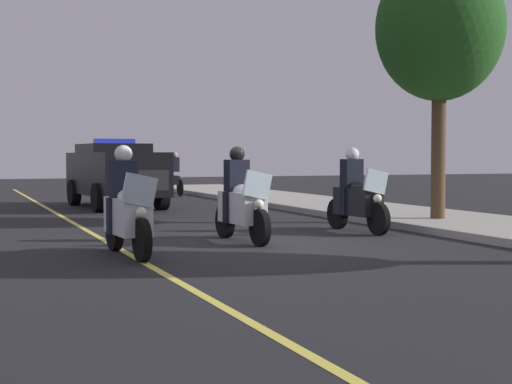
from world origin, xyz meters
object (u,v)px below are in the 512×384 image
Objects in this scene: police_motorcycle_lead_right at (241,203)px; cyclist_background at (175,174)px; police_motorcycle_trailing at (357,198)px; tree_mid_block at (440,29)px; police_motorcycle_lead_left at (127,211)px; police_suv at (116,172)px.

cyclist_background is at bearing 168.64° from police_motorcycle_lead_right.
police_motorcycle_trailing is 0.35× the size of tree_mid_block.
police_motorcycle_lead_left reaches higher than cyclist_background.
cyclist_background is at bearing 178.75° from police_motorcycle_trailing.
cyclist_background is (-14.80, 0.32, 0.14)m from police_motorcycle_trailing.
police_suv is 0.83× the size of tree_mid_block.
police_motorcycle_lead_left is 9.31m from tree_mid_block.
police_motorcycle_lead_left and police_motorcycle_lead_right have the same top height.
police_suv is at bearing -160.80° from police_motorcycle_trailing.
police_motorcycle_trailing is 0.43× the size of police_suv.
police_motorcycle_lead_left is 1.00× the size of police_motorcycle_trailing.
police_suv is (-10.91, 2.00, 0.37)m from police_motorcycle_lead_left.
police_suv is 6.77m from cyclist_background.
police_motorcycle_lead_left is 0.35× the size of tree_mid_block.
police_motorcycle_trailing reaches higher than cyclist_background.
police_motorcycle_trailing is at bearing 105.63° from police_motorcycle_lead_right.
cyclist_background is at bearing -169.68° from tree_mid_block.
police_motorcycle_lead_left is at bearing -69.36° from police_motorcycle_trailing.
police_suv reaches higher than cyclist_background.
cyclist_background is (-16.73, 5.45, 0.14)m from police_motorcycle_lead_left.
police_motorcycle_lead_right is at bearing -11.36° from cyclist_background.
tree_mid_block is at bearing 113.06° from police_motorcycle_trailing.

